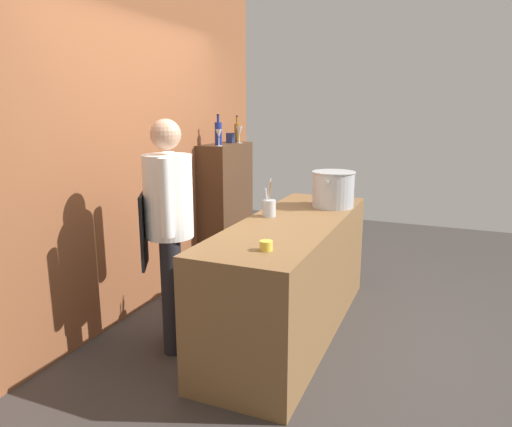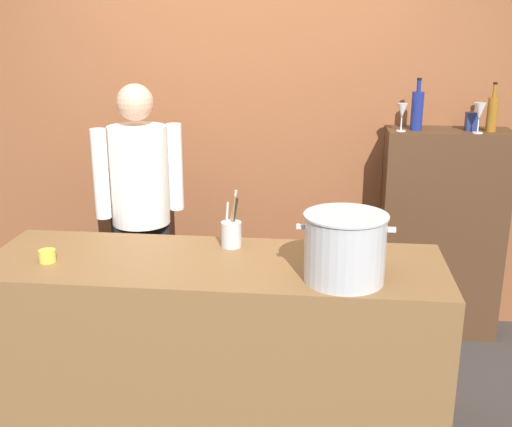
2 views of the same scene
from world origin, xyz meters
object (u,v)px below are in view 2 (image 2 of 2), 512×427
Objects in this scene: chef at (140,202)px; wine_glass_short at (480,112)px; wine_bottle_amber at (492,113)px; spice_tin_navy at (472,121)px; wine_glass_wide at (402,112)px; wine_bottle_cobalt at (417,110)px; butter_jar at (47,256)px; utensil_crock at (231,233)px; stockpot_large at (345,248)px.

wine_glass_short is at bearing 160.17° from chef.
wine_bottle_amber reaches higher than spice_tin_navy.
wine_bottle_amber is at bearing 37.27° from wine_glass_short.
chef reaches higher than wine_bottle_amber.
spice_tin_navy is at bearing 163.04° from chef.
chef is at bearing -166.03° from wine_glass_wide.
wine_bottle_cobalt is 2.88× the size of spice_tin_navy.
butter_jar is 2.19m from wine_glass_wide.
wine_glass_short is 1.08× the size of wine_glass_wide.
butter_jar is at bearing -145.49° from wine_glass_wide.
wine_bottle_amber is at bearing -16.40° from spice_tin_navy.
wine_bottle_cobalt reaches higher than wine_bottle_amber.
utensil_crock reaches higher than butter_jar.
wine_bottle_cobalt is (1.85, 1.26, 0.55)m from butter_jar.
wine_bottle_cobalt is 1.07× the size of wine_bottle_amber.
utensil_crock is at bearing -146.87° from wine_bottle_amber.
wine_bottle_amber reaches higher than wine_glass_wide.
stockpot_large is 1.54m from wine_glass_short.
wine_glass_wide reaches higher than spice_tin_navy.
wine_bottle_cobalt is 0.36m from wine_glass_short.
wine_glass_wide is at bearing -174.95° from wine_bottle_amber.
wine_glass_short reaches higher than stockpot_large.
spice_tin_navy reaches higher than butter_jar.
utensil_crock is (0.62, -0.52, 0.01)m from chef.
spice_tin_navy reaches higher than stockpot_large.
wine_bottle_amber is (1.45, 0.95, 0.49)m from utensil_crock.
stockpot_large reaches higher than utensil_crock.
wine_bottle_amber is 1.75× the size of wine_glass_wide.
wine_bottle_cobalt reaches higher than stockpot_large.
stockpot_large is 1.64m from wine_bottle_amber.
spice_tin_navy is (0.34, 0.02, -0.07)m from wine_bottle_cobalt.
stockpot_large is 1.45× the size of wine_bottle_amber.
wine_bottle_cobalt reaches higher than utensil_crock.
chef is at bearing -168.30° from wine_bottle_amber.
wine_bottle_amber is at bearing 161.57° from chef.
chef is at bearing 142.97° from stockpot_large.
spice_tin_navy reaches higher than utensil_crock.
chef is 1.66m from wine_glass_wide.
butter_jar is 0.44× the size of wine_glass_short.
chef is 5.65× the size of wine_bottle_amber.
utensil_crock is 3.75× the size of butter_jar.
stockpot_large is 1.60m from spice_tin_navy.
stockpot_large is 0.67m from utensil_crock.
butter_jar is at bearing -151.72° from wine_glass_short.
wine_glass_wide is at bearing 34.51° from butter_jar.
wine_glass_wide is (0.36, 1.27, 0.42)m from stockpot_large.
spice_tin_navy is at bearing 10.31° from wine_glass_wide.
wine_glass_short is 0.45m from wine_glass_wide.
wine_bottle_amber is (2.07, 0.43, 0.50)m from chef.
wine_glass_short is at bearing 28.28° from butter_jar.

